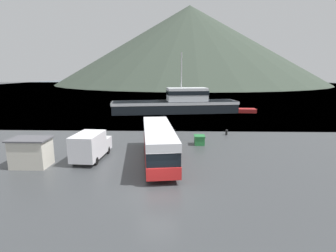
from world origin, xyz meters
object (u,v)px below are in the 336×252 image
Objects in this scene: tour_bus at (158,142)px; fishing_boat at (177,103)px; small_boat at (237,110)px; dock_kiosk at (31,152)px; delivery_van at (91,145)px; storage_bin at (199,140)px.

fishing_boat is at bearing 78.73° from tour_bus.
small_boat is at bearing -96.45° from fishing_boat.
tour_bus reaches higher than dock_kiosk.
delivery_van is at bearing 155.83° from fishing_boat.
tour_bus is at bearing 9.71° from dock_kiosk.
small_boat is at bearing 68.02° from storage_bin.
small_boat is (20.49, 30.03, -0.97)m from delivery_van.
fishing_boat is (8.23, 29.57, 0.48)m from delivery_van.
fishing_boat is 24.28m from storage_bin.
fishing_boat is at bearing -84.05° from small_boat.
tour_bus is at bearing -21.42° from small_boat.
delivery_van is at bearing 23.19° from dock_kiosk.
fishing_boat reaches higher than small_boat.
fishing_boat is 7.79× the size of dock_kiosk.
delivery_van is 0.21× the size of fishing_boat.
dock_kiosk is at bearing -34.26° from small_boat.
small_boat is (25.03, 31.98, -0.88)m from dock_kiosk.
fishing_boat is 19.07× the size of storage_bin.
delivery_van is at bearing 171.63° from tour_bus.
tour_bus is at bearing 167.67° from fishing_boat.
delivery_van is 30.70m from fishing_boat.
delivery_van is 1.67× the size of dock_kiosk.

